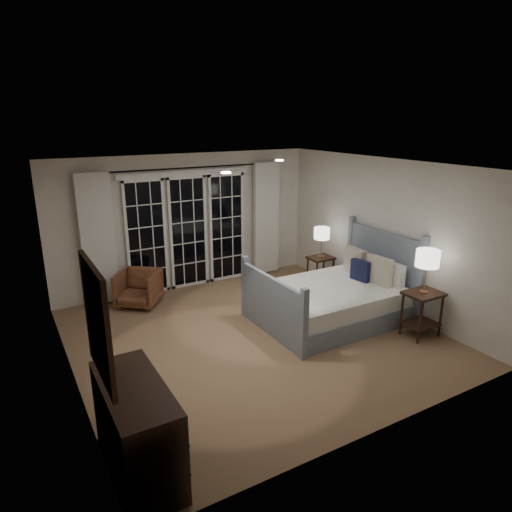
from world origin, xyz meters
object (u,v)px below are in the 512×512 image
armchair (139,288)px  dresser (137,429)px  nightstand_right (320,267)px  lamp_left (428,259)px  nightstand_left (422,307)px  lamp_right (322,234)px  bed (333,299)px

armchair → dresser: 3.95m
nightstand_right → armchair: armchair is taller
nightstand_right → dresser: (-4.35, -2.96, 0.05)m
armchair → dresser: size_ratio=0.55×
lamp_left → armchair: lamp_left is taller
nightstand_left → nightstand_right: 2.37m
lamp_left → armchair: bearing=135.8°
lamp_right → armchair: 3.44m
bed → dresser: bed is taller
nightstand_left → lamp_left: size_ratio=1.07×
lamp_left → lamp_right: lamp_left is taller
dresser → armchair: bearing=73.9°
lamp_left → dresser: bearing=-172.3°
bed → lamp_left: bearing=-56.1°
bed → nightstand_left: bed is taller
lamp_left → armchair: size_ratio=0.94×
nightstand_left → armchair: bearing=135.8°
bed → lamp_left: 1.60m
nightstand_left → armchair: nightstand_left is taller
nightstand_right → lamp_left: 2.50m
nightstand_right → lamp_left: bearing=-89.0°
nightstand_left → nightstand_right: bearing=91.0°
lamp_right → nightstand_left: bearing=-89.0°
bed → dresser: size_ratio=1.81×
bed → armchair: size_ratio=3.33×
bed → dresser: 4.02m
dresser → bed: bearing=25.0°
lamp_left → lamp_right: 2.37m
lamp_left → nightstand_left: bearing=153.4°
nightstand_left → lamp_left: 0.74m
nightstand_left → dresser: dresser is taller
nightstand_right → armchair: (-3.25, 0.84, -0.08)m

